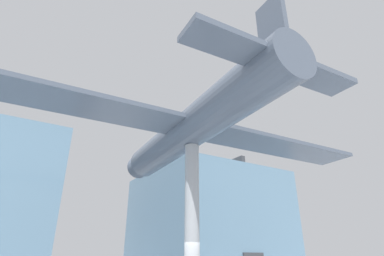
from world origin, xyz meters
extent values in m
cube|color=#60849E|center=(9.12, 12.39, 4.39)|extent=(10.79, 10.91, 8.78)
cube|color=#383A3F|center=(9.12, 12.39, 9.08)|extent=(0.36, 10.36, 0.60)
cylinder|color=#999EA3|center=(0.00, 0.00, 3.13)|extent=(0.56, 0.56, 6.25)
cylinder|color=#4C5666|center=(0.00, 0.00, 7.06)|extent=(2.16, 11.71, 1.61)
cube|color=#4C5666|center=(0.00, 0.00, 7.06)|extent=(18.60, 2.85, 0.18)
cube|color=#4C5666|center=(-0.24, -5.12, 7.18)|extent=(5.97, 1.28, 0.18)
cube|color=#4C5666|center=(-0.24, -5.12, 8.37)|extent=(0.23, 1.11, 2.30)
cone|color=#4C5666|center=(0.30, 6.34, 7.06)|extent=(1.42, 1.11, 1.37)
sphere|color=black|center=(0.33, 7.04, 7.06)|extent=(0.44, 0.44, 0.44)
camera|label=1|loc=(-6.07, -9.98, 2.00)|focal=28.00mm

